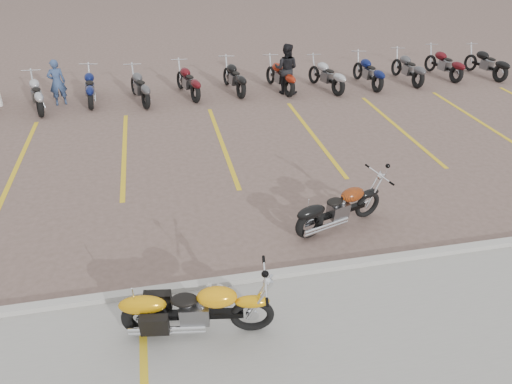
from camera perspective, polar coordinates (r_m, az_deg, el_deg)
ground at (r=10.74m, az=-0.71°, el=-3.07°), size 100.00×100.00×0.00m
curb at (r=9.13m, az=1.80°, el=-9.47°), size 60.00×0.18×0.12m
parking_stripes at (r=14.21m, az=-3.91°, el=5.59°), size 38.00×5.50×0.01m
yellow_cruiser at (r=7.91m, az=-7.06°, el=-13.16°), size 2.35×0.55×0.97m
flame_cruiser at (r=10.36m, az=9.21°, el=-2.02°), size 2.07×0.77×0.88m
person_a at (r=18.10m, az=-21.79°, el=11.55°), size 0.64×0.50×1.53m
person_b at (r=18.00m, az=3.47°, el=13.87°), size 1.06×0.97×1.75m
bg_bike_row at (r=18.03m, az=-2.56°, el=12.85°), size 20.77×2.08×1.10m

